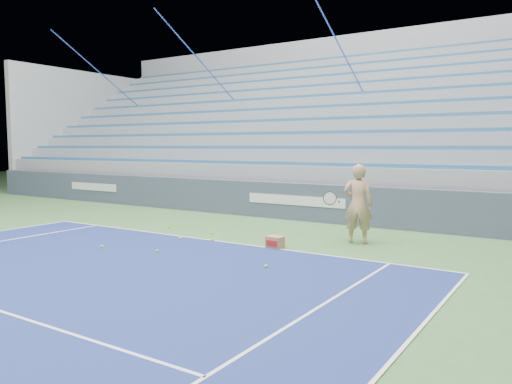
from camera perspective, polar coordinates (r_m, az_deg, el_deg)
sponsor_barrier at (r=14.89m, az=4.76°, el=-1.10°), size 30.00×0.32×1.10m
bleachers at (r=20.03m, az=12.60°, el=5.60°), size 31.00×9.15×7.30m
tennis_player at (r=11.47m, az=11.55°, el=-1.34°), size 0.98×0.91×1.80m
ball_box at (r=10.82m, az=2.18°, el=-5.76°), size 0.37×0.30×0.26m
tennis_ball_0 at (r=11.33m, az=-17.18°, el=-5.99°), size 0.07×0.07×0.07m
tennis_ball_1 at (r=11.91m, az=-8.68°, el=-5.27°), size 0.07×0.07×0.07m
tennis_ball_2 at (r=11.65m, az=-5.03°, el=-5.46°), size 0.07×0.07×0.07m
tennis_ball_3 at (r=9.10m, az=1.14°, el=-8.50°), size 0.07×0.07×0.07m
tennis_ball_4 at (r=10.59m, az=-11.24°, el=-6.64°), size 0.07×0.07×0.07m
tennis_ball_5 at (r=13.64m, az=-9.98°, el=-3.94°), size 0.07×0.07×0.07m
tennis_ball_6 at (r=12.56m, az=-5.12°, el=-4.68°), size 0.07×0.07×0.07m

